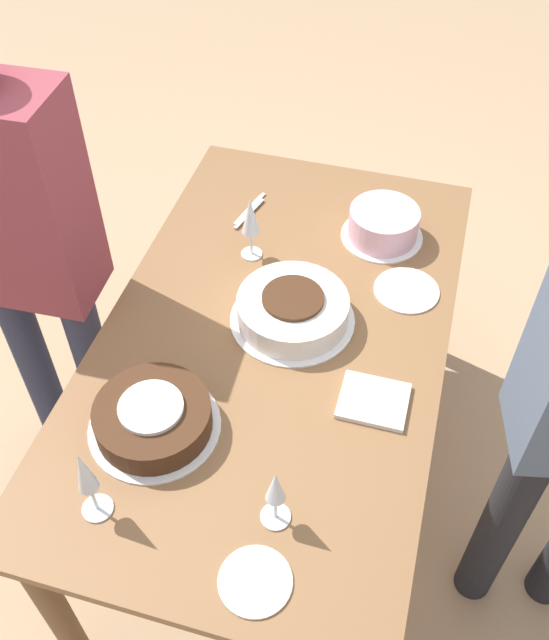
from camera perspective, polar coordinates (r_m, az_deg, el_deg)
ground_plane at (r=2.56m, az=0.00°, el=-12.18°), size 12.00×12.00×0.00m
dining_table at (r=2.03m, az=0.00°, el=-2.95°), size 1.60×0.93×0.75m
cake_center_white at (r=1.95m, az=1.46°, el=0.84°), size 0.35×0.35×0.09m
cake_front_chocolate at (r=1.75m, az=-9.69°, el=-7.71°), size 0.32×0.32×0.09m
cake_back_decorated at (r=2.23m, az=8.70°, el=7.56°), size 0.25×0.25×0.10m
wine_glass_near at (r=1.57m, az=-14.91°, el=-11.90°), size 0.07×0.07×0.22m
wine_glass_far at (r=1.53m, az=0.08°, el=-13.43°), size 0.07×0.07×0.19m
wine_glass_extra at (r=2.08m, az=-1.93°, el=8.14°), size 0.06×0.06×0.21m
dessert_plate_left at (r=2.09m, az=10.51°, el=2.35°), size 0.19×0.19×0.01m
dessert_plate_right at (r=1.58m, az=-1.56°, el=-20.16°), size 0.16×0.16×0.01m
fork_pile at (r=2.33m, az=-1.99°, el=8.78°), size 0.20×0.06×0.01m
napkin_stack at (r=1.81m, az=7.92°, el=-6.42°), size 0.15×0.17×0.02m
person_cutting at (r=2.07m, az=-19.74°, el=6.31°), size 0.24×0.41×1.55m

